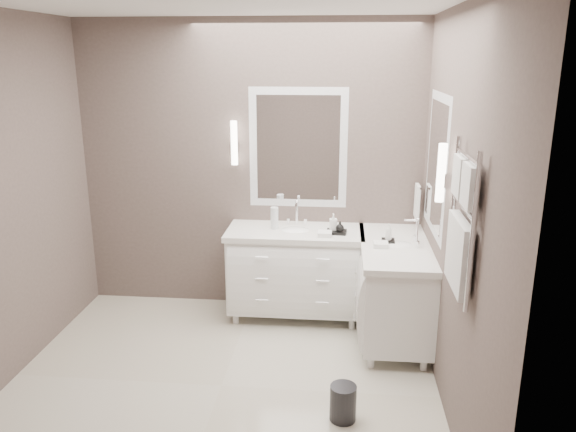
# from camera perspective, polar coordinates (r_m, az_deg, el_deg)

# --- Properties ---
(floor) EXTENTS (3.20, 3.00, 0.01)m
(floor) POSITION_cam_1_polar(r_m,az_deg,el_deg) (4.40, -6.78, -16.81)
(floor) COLOR beige
(floor) RESTS_ON ground
(wall_back) EXTENTS (3.20, 0.01, 2.70)m
(wall_back) POSITION_cam_1_polar(r_m,az_deg,el_deg) (5.28, -3.87, 4.84)
(wall_back) COLOR #564945
(wall_back) RESTS_ON floor
(wall_front) EXTENTS (3.20, 0.01, 2.70)m
(wall_front) POSITION_cam_1_polar(r_m,az_deg,el_deg) (2.48, -15.12, -8.86)
(wall_front) COLOR #564945
(wall_front) RESTS_ON floor
(wall_right) EXTENTS (0.01, 3.00, 2.70)m
(wall_right) POSITION_cam_1_polar(r_m,az_deg,el_deg) (3.82, 16.75, -0.15)
(wall_right) COLOR #564945
(wall_right) RESTS_ON floor
(vanity_back) EXTENTS (1.24, 0.59, 0.97)m
(vanity_back) POSITION_cam_1_polar(r_m,az_deg,el_deg) (5.20, 0.74, -5.24)
(vanity_back) COLOR white
(vanity_back) RESTS_ON floor
(vanity_right) EXTENTS (0.59, 1.24, 0.97)m
(vanity_right) POSITION_cam_1_polar(r_m,az_deg,el_deg) (4.90, 10.74, -6.87)
(vanity_right) COLOR white
(vanity_right) RESTS_ON floor
(mirror_back) EXTENTS (0.90, 0.02, 1.10)m
(mirror_back) POSITION_cam_1_polar(r_m,az_deg,el_deg) (5.17, 1.03, 6.89)
(mirror_back) COLOR white
(mirror_back) RESTS_ON wall_back
(mirror_right) EXTENTS (0.02, 0.90, 1.10)m
(mirror_right) POSITION_cam_1_polar(r_m,az_deg,el_deg) (4.54, 14.86, 5.08)
(mirror_right) COLOR white
(mirror_right) RESTS_ON wall_right
(sconce_back) EXTENTS (0.06, 0.06, 0.40)m
(sconce_back) POSITION_cam_1_polar(r_m,az_deg,el_deg) (5.18, -5.49, 7.32)
(sconce_back) COLOR white
(sconce_back) RESTS_ON wall_back
(sconce_right) EXTENTS (0.06, 0.06, 0.40)m
(sconce_right) POSITION_cam_1_polar(r_m,az_deg,el_deg) (3.96, 15.30, 4.13)
(sconce_right) COLOR white
(sconce_right) RESTS_ON wall_right
(towel_bar_corner) EXTENTS (0.03, 0.22, 0.30)m
(towel_bar_corner) POSITION_cam_1_polar(r_m,az_deg,el_deg) (5.17, 12.99, 1.56)
(towel_bar_corner) COLOR white
(towel_bar_corner) RESTS_ON wall_right
(towel_ladder) EXTENTS (0.06, 0.58, 0.90)m
(towel_ladder) POSITION_cam_1_polar(r_m,az_deg,el_deg) (3.42, 17.15, -1.31)
(towel_ladder) COLOR white
(towel_ladder) RESTS_ON wall_right
(waste_bin) EXTENTS (0.24, 0.24, 0.25)m
(waste_bin) POSITION_cam_1_polar(r_m,az_deg,el_deg) (3.98, 5.61, -18.36)
(waste_bin) COLOR black
(waste_bin) RESTS_ON floor
(amenity_tray_back) EXTENTS (0.19, 0.15, 0.03)m
(amenity_tray_back) POSITION_cam_1_polar(r_m,az_deg,el_deg) (4.99, 4.94, -1.61)
(amenity_tray_back) COLOR black
(amenity_tray_back) RESTS_ON vanity_back
(amenity_tray_right) EXTENTS (0.11, 0.15, 0.02)m
(amenity_tray_right) POSITION_cam_1_polar(r_m,az_deg,el_deg) (4.81, 10.14, -2.54)
(amenity_tray_right) COLOR black
(amenity_tray_right) RESTS_ON vanity_right
(water_bottle) EXTENTS (0.08, 0.08, 0.20)m
(water_bottle) POSITION_cam_1_polar(r_m,az_deg,el_deg) (5.08, -1.38, -0.21)
(water_bottle) COLOR silver
(water_bottle) RESTS_ON vanity_back
(soap_bottle_a) EXTENTS (0.07, 0.07, 0.15)m
(soap_bottle_a) POSITION_cam_1_polar(r_m,az_deg,el_deg) (4.99, 4.62, -0.58)
(soap_bottle_a) COLOR white
(soap_bottle_a) RESTS_ON amenity_tray_back
(soap_bottle_b) EXTENTS (0.09, 0.09, 0.09)m
(soap_bottle_b) POSITION_cam_1_polar(r_m,az_deg,el_deg) (4.95, 5.30, -1.06)
(soap_bottle_b) COLOR black
(soap_bottle_b) RESTS_ON amenity_tray_back
(soap_bottle_c) EXTENTS (0.06, 0.06, 0.14)m
(soap_bottle_c) POSITION_cam_1_polar(r_m,az_deg,el_deg) (4.78, 10.19, -1.61)
(soap_bottle_c) COLOR white
(soap_bottle_c) RESTS_ON amenity_tray_right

